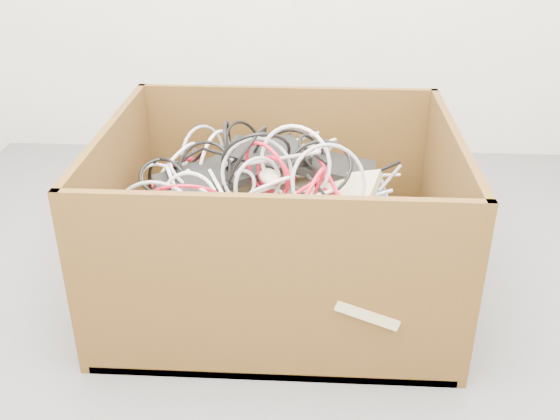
# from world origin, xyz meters

# --- Properties ---
(ground) EXTENTS (3.00, 3.00, 0.00)m
(ground) POSITION_xyz_m (0.00, 0.00, 0.00)
(ground) COLOR #5A5A5D
(ground) RESTS_ON ground
(cardboard_box) EXTENTS (1.10, 0.92, 0.59)m
(cardboard_box) POSITION_xyz_m (-0.00, 0.23, 0.15)
(cardboard_box) COLOR #432E10
(cardboard_box) RESTS_ON ground
(keyboard_pile) EXTENTS (0.97, 0.85, 0.39)m
(keyboard_pile) POSITION_xyz_m (-0.02, 0.25, 0.28)
(keyboard_pile) COLOR tan
(keyboard_pile) RESTS_ON cardboard_box
(mice_scatter) EXTENTS (0.62, 0.62, 0.16)m
(mice_scatter) POSITION_xyz_m (-0.08, 0.23, 0.37)
(mice_scatter) COLOR beige
(mice_scatter) RESTS_ON keyboard_pile
(power_strip_left) EXTENTS (0.24, 0.29, 0.13)m
(power_strip_left) POSITION_xyz_m (-0.37, 0.17, 0.35)
(power_strip_left) COLOR silver
(power_strip_left) RESTS_ON keyboard_pile
(power_strip_right) EXTENTS (0.29, 0.08, 0.09)m
(power_strip_right) POSITION_xyz_m (-0.32, 0.12, 0.35)
(power_strip_right) COLOR silver
(power_strip_right) RESTS_ON keyboard_pile
(vga_plug) EXTENTS (0.06, 0.06, 0.03)m
(vga_plug) POSITION_xyz_m (0.33, 0.26, 0.35)
(vga_plug) COLOR #0C3DB5
(vga_plug) RESTS_ON keyboard_pile
(cable_tangle) EXTENTS (0.98, 0.82, 0.50)m
(cable_tangle) POSITION_xyz_m (-0.15, 0.24, 0.40)
(cable_tangle) COLOR black
(cable_tangle) RESTS_ON keyboard_pile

